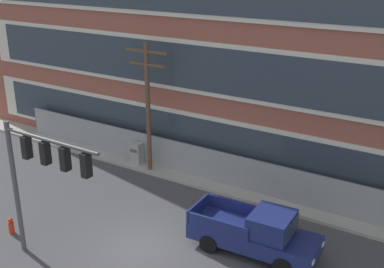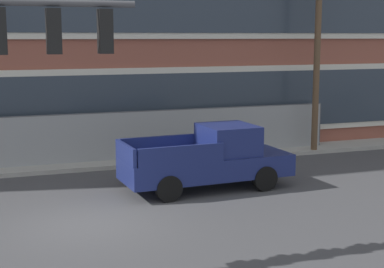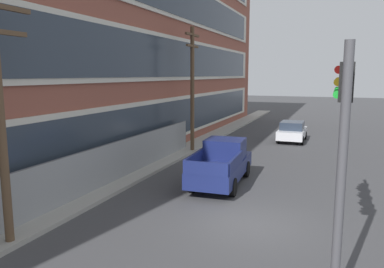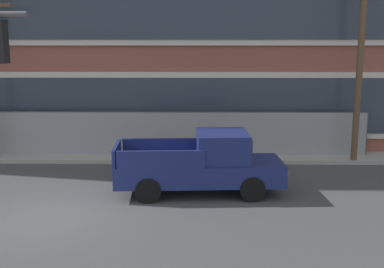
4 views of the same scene
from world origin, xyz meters
TOP-DOWN VIEW (x-y plane):
  - ground_plane at (0.00, 0.00)m, footprint 160.00×160.00m
  - sidewalk_building_side at (0.00, 6.90)m, footprint 80.00×1.68m
  - chain_link_fence at (-1.63, 7.07)m, footprint 25.96×0.06m
  - pickup_truck_navy at (4.38, 2.37)m, footprint 5.56×2.28m
  - utility_pole_midblock at (10.58, 6.27)m, footprint 2.19×0.26m

SIDE VIEW (x-z plane):
  - ground_plane at x=0.00m, z-range 0.00..0.00m
  - sidewalk_building_side at x=0.00m, z-range 0.00..0.16m
  - pickup_truck_navy at x=4.38m, z-range -0.06..1.98m
  - chain_link_fence at x=-1.63m, z-range 0.02..2.03m
  - utility_pole_midblock at x=10.58m, z-range 0.41..8.54m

